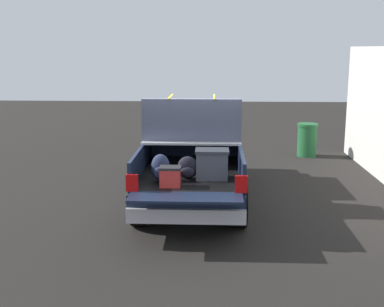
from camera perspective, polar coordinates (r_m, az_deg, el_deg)
The scene contains 3 objects.
ground_plane at distance 10.91m, azimuth 0.14°, elevation -5.01°, with size 40.00×40.00×0.00m, color black.
pickup_truck at distance 11.02m, azimuth 0.23°, elevation 0.34°, with size 6.05×2.06×2.23m.
trash_can at distance 15.34m, azimuth 12.89°, elevation 1.53°, with size 0.60×0.60×0.98m.
Camera 1 is at (-10.43, -0.44, 3.17)m, focal length 47.16 mm.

